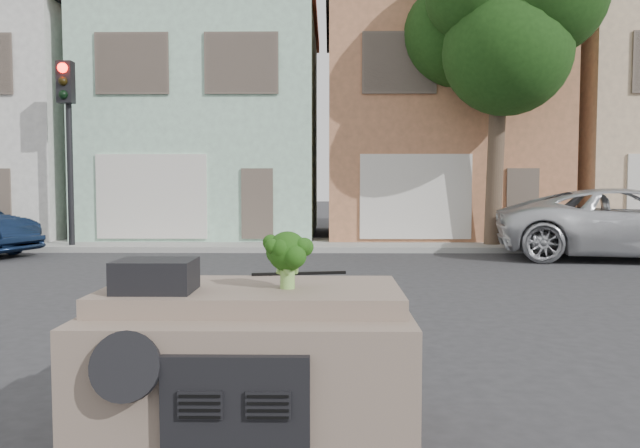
{
  "coord_description": "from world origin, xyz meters",
  "views": [
    {
      "loc": [
        0.5,
        -7.19,
        1.78
      ],
      "look_at": [
        0.39,
        0.5,
        1.3
      ],
      "focal_mm": 35.0,
      "sensor_mm": 36.0,
      "label": 1
    }
  ],
  "objects": [
    {
      "name": "ground_plane",
      "position": [
        0.0,
        0.0,
        0.0
      ],
      "size": [
        120.0,
        120.0,
        0.0
      ],
      "primitive_type": "plane",
      "color": "#303033",
      "rests_on": "ground"
    },
    {
      "name": "sidewalk",
      "position": [
        0.0,
        10.5,
        0.07
      ],
      "size": [
        40.0,
        3.0,
        0.15
      ],
      "primitive_type": "cube",
      "color": "gray",
      "rests_on": "ground"
    },
    {
      "name": "townhouse_mint",
      "position": [
        -3.5,
        14.5,
        3.77
      ],
      "size": [
        7.2,
        8.2,
        7.55
      ],
      "primitive_type": "cube",
      "color": "#A2CEB3",
      "rests_on": "ground"
    },
    {
      "name": "townhouse_tan",
      "position": [
        4.0,
        14.5,
        3.77
      ],
      "size": [
        7.2,
        8.2,
        7.55
      ],
      "primitive_type": "cube",
      "color": "#B1724E",
      "rests_on": "ground"
    },
    {
      "name": "silver_pickup",
      "position": [
        7.68,
        7.78,
        0.0
      ],
      "size": [
        6.52,
        3.88,
        1.7
      ],
      "primitive_type": "imported",
      "rotation": [
        0.0,
        0.0,
        1.39
      ],
      "color": "silver",
      "rests_on": "ground"
    },
    {
      "name": "traffic_signal",
      "position": [
        -6.5,
        9.5,
        2.55
      ],
      "size": [
        0.4,
        0.4,
        5.1
      ],
      "primitive_type": "cube",
      "color": "black",
      "rests_on": "ground"
    },
    {
      "name": "tree_near",
      "position": [
        5.0,
        9.8,
        4.25
      ],
      "size": [
        4.4,
        4.0,
        8.5
      ],
      "primitive_type": "cube",
      "color": "#173810",
      "rests_on": "ground"
    },
    {
      "name": "car_dashboard",
      "position": [
        0.0,
        -3.0,
        0.56
      ],
      "size": [
        2.0,
        1.8,
        1.12
      ],
      "primitive_type": "cube",
      "color": "#796658",
      "rests_on": "ground"
    },
    {
      "name": "instrument_hump",
      "position": [
        -0.58,
        -3.35,
        1.22
      ],
      "size": [
        0.48,
        0.38,
        0.2
      ],
      "primitive_type": "cube",
      "color": "black",
      "rests_on": "car_dashboard"
    },
    {
      "name": "wiper_arm",
      "position": [
        0.28,
        -2.62,
        1.13
      ],
      "size": [
        0.69,
        0.15,
        0.02
      ],
      "primitive_type": "cube",
      "rotation": [
        0.0,
        0.0,
        0.17
      ],
      "color": "black",
      "rests_on": "car_dashboard"
    },
    {
      "name": "broccoli",
      "position": [
        0.23,
        -3.23,
        1.31
      ],
      "size": [
        0.42,
        0.42,
        0.38
      ],
      "primitive_type": "cube",
      "rotation": [
        0.0,
        0.0,
        2.58
      ],
      "color": "#173A0C",
      "rests_on": "car_dashboard"
    }
  ]
}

